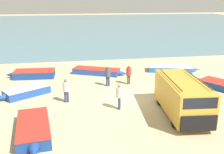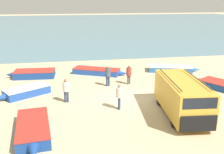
# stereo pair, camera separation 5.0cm
# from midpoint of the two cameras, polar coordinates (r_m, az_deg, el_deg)

# --- Properties ---
(ground_plane) EXTENTS (200.00, 200.00, 0.00)m
(ground_plane) POSITION_cam_midpoint_polar(r_m,az_deg,el_deg) (18.43, 3.11, -4.74)
(ground_plane) COLOR tan
(sea_water) EXTENTS (120.00, 80.00, 0.01)m
(sea_water) POSITION_cam_midpoint_polar(r_m,az_deg,el_deg) (69.12, -6.75, 11.19)
(sea_water) COLOR slate
(sea_water) RESTS_ON ground_plane
(parked_van) EXTENTS (2.48, 5.34, 2.30)m
(parked_van) POSITION_cam_midpoint_polar(r_m,az_deg,el_deg) (16.09, 14.94, -4.04)
(parked_van) COLOR gold
(parked_van) RESTS_ON ground_plane
(fishing_rowboat_0) EXTENTS (4.99, 2.62, 0.52)m
(fishing_rowboat_0) POSITION_cam_midpoint_polar(r_m,az_deg,el_deg) (25.75, 12.70, 1.81)
(fishing_rowboat_0) COLOR #2D66AD
(fishing_rowboat_0) RESTS_ON ground_plane
(fishing_rowboat_2) EXTENTS (2.05, 4.77, 0.62)m
(fishing_rowboat_2) POSITION_cam_midpoint_polar(r_m,az_deg,el_deg) (14.29, -16.83, -10.88)
(fishing_rowboat_2) COLOR navy
(fishing_rowboat_2) RESTS_ON ground_plane
(fishing_rowboat_3) EXTENTS (5.09, 3.06, 0.52)m
(fishing_rowboat_3) POSITION_cam_midpoint_polar(r_m,az_deg,el_deg) (24.23, -3.16, 1.25)
(fishing_rowboat_3) COLOR #234CA3
(fishing_rowboat_3) RESTS_ON ground_plane
(fishing_rowboat_4) EXTENTS (4.28, 1.89, 0.62)m
(fishing_rowboat_4) POSITION_cam_midpoint_polar(r_m,az_deg,el_deg) (24.24, -16.86, 0.66)
(fishing_rowboat_4) COLOR navy
(fishing_rowboat_4) RESTS_ON ground_plane
(fishing_rowboat_5) EXTENTS (3.73, 2.86, 0.59)m
(fishing_rowboat_5) POSITION_cam_midpoint_polar(r_m,az_deg,el_deg) (19.91, -18.44, -3.05)
(fishing_rowboat_5) COLOR #234CA3
(fishing_rowboat_5) RESTS_ON ground_plane
(fisherman_0) EXTENTS (0.44, 0.44, 1.67)m
(fisherman_0) POSITION_cam_midpoint_polar(r_m,az_deg,el_deg) (16.41, 1.54, -3.76)
(fisherman_0) COLOR navy
(fisherman_0) RESTS_ON ground_plane
(fisherman_1) EXTENTS (0.43, 0.43, 1.64)m
(fisherman_1) POSITION_cam_midpoint_polar(r_m,az_deg,el_deg) (17.76, -10.05, -2.46)
(fisherman_1) COLOR navy
(fisherman_1) RESTS_ON ground_plane
(fisherman_2) EXTENTS (0.43, 0.43, 1.64)m
(fisherman_2) POSITION_cam_midpoint_polar(r_m,az_deg,el_deg) (20.71, -0.99, 0.61)
(fisherman_2) COLOR navy
(fisherman_2) RESTS_ON ground_plane
(fisherman_3) EXTENTS (0.42, 0.42, 1.59)m
(fisherman_3) POSITION_cam_midpoint_polar(r_m,az_deg,el_deg) (21.19, 3.61, 0.87)
(fisherman_3) COLOR #5B564C
(fisherman_3) RESTS_ON ground_plane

